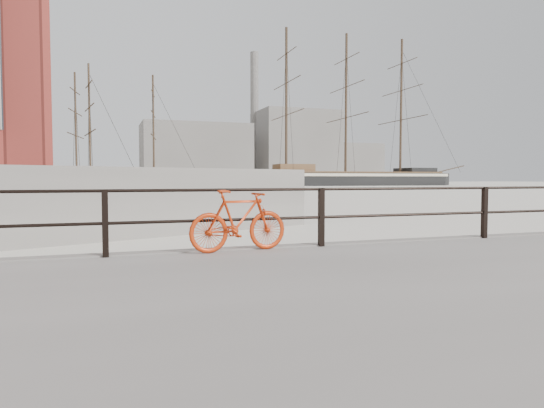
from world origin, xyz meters
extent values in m
plane|color=white|center=(0.00, 0.00, 0.00)|extent=(400.00, 400.00, 0.00)
imported|color=red|center=(-4.99, -0.25, 0.84)|extent=(1.65, 0.44, 0.99)
cube|color=gray|center=(20.00, 140.00, 9.00)|extent=(32.00, 18.00, 18.00)
cube|color=gray|center=(55.00, 145.00, 12.00)|extent=(26.00, 20.00, 24.00)
cube|color=gray|center=(78.00, 150.00, 7.00)|extent=(20.00, 16.00, 14.00)
cylinder|color=gray|center=(42.00, 150.00, 22.00)|extent=(2.80, 2.80, 44.00)
camera|label=1|loc=(-7.03, -7.66, 1.51)|focal=32.00mm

